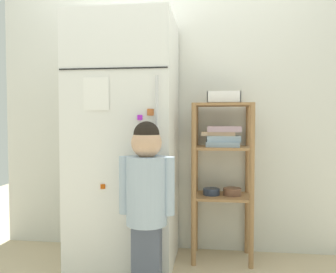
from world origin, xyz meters
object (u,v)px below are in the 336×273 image
object	(u,v)px
child_standing	(147,190)
pantry_shelf_unit	(222,158)
fruit_bin	(226,99)
refrigerator	(125,142)

from	to	relation	value
child_standing	pantry_shelf_unit	size ratio (longest dim) A/B	0.89
pantry_shelf_unit	fruit_bin	world-z (taller)	fruit_bin
pantry_shelf_unit	fruit_bin	distance (m)	0.44
child_standing	fruit_bin	xyz separation A→B (m)	(0.48, 0.57, 0.57)
child_standing	pantry_shelf_unit	xyz separation A→B (m)	(0.46, 0.58, 0.13)
pantry_shelf_unit	fruit_bin	size ratio (longest dim) A/B	4.84
refrigerator	fruit_bin	size ratio (longest dim) A/B	7.32
child_standing	refrigerator	bearing A→B (deg)	118.89
refrigerator	fruit_bin	world-z (taller)	refrigerator
refrigerator	child_standing	distance (m)	0.56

